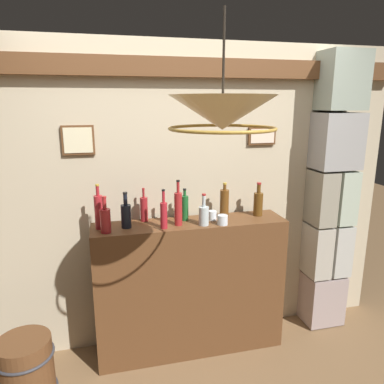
# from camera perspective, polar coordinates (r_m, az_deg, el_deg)

# --- Properties ---
(panelled_rear_partition) EXTENTS (3.58, 0.15, 2.44)m
(panelled_rear_partition) POSITION_cam_1_polar(r_m,az_deg,el_deg) (2.94, -1.36, 0.28)
(panelled_rear_partition) COLOR #BCAD8E
(panelled_rear_partition) RESTS_ON ground
(stone_pillar) EXTENTS (0.37, 0.32, 2.37)m
(stone_pillar) POSITION_cam_1_polar(r_m,az_deg,el_deg) (3.34, 20.83, -0.47)
(stone_pillar) COLOR #A08D8A
(stone_pillar) RESTS_ON ground
(bar_shelf_unit) EXTENTS (1.49, 0.33, 1.09)m
(bar_shelf_unit) POSITION_cam_1_polar(r_m,az_deg,el_deg) (2.99, -0.23, -14.75)
(bar_shelf_unit) COLOR brown
(bar_shelf_unit) RESTS_ON ground
(liquor_bottle_amaro) EXTENTS (0.07, 0.07, 0.28)m
(liquor_bottle_amaro) POSITION_cam_1_polar(r_m,az_deg,el_deg) (2.86, 5.12, -1.76)
(liquor_bottle_amaro) COLOR brown
(liquor_bottle_amaro) RESTS_ON bar_shelf_unit
(liquor_bottle_port) EXTENTS (0.06, 0.06, 0.26)m
(liquor_bottle_port) POSITION_cam_1_polar(r_m,az_deg,el_deg) (2.80, -7.57, -2.63)
(liquor_bottle_port) COLOR maroon
(liquor_bottle_port) RESTS_ON bar_shelf_unit
(liquor_bottle_vodka) EXTENTS (0.06, 0.06, 0.25)m
(liquor_bottle_vodka) POSITION_cam_1_polar(r_m,az_deg,el_deg) (2.79, -1.15, -2.44)
(liquor_bottle_vodka) COLOR #185424
(liquor_bottle_vodka) RESTS_ON bar_shelf_unit
(liquor_bottle_brandy) EXTENTS (0.07, 0.07, 0.27)m
(liquor_bottle_brandy) POSITION_cam_1_polar(r_m,az_deg,el_deg) (2.96, 10.38, -1.72)
(liquor_bottle_brandy) COLOR #593712
(liquor_bottle_brandy) RESTS_ON bar_shelf_unit
(liquor_bottle_rye) EXTENTS (0.08, 0.08, 0.24)m
(liquor_bottle_rye) POSITION_cam_1_polar(r_m,az_deg,el_deg) (2.69, 1.87, -3.59)
(liquor_bottle_rye) COLOR #AEBDC0
(liquor_bottle_rye) RESTS_ON bar_shelf_unit
(liquor_bottle_scotch) EXTENTS (0.05, 0.05, 0.29)m
(liquor_bottle_scotch) POSITION_cam_1_polar(r_m,az_deg,el_deg) (2.62, -4.46, -3.49)
(liquor_bottle_scotch) COLOR maroon
(liquor_bottle_scotch) RESTS_ON bar_shelf_unit
(liquor_bottle_vermouth) EXTENTS (0.06, 0.06, 0.33)m
(liquor_bottle_vermouth) POSITION_cam_1_polar(r_m,az_deg,el_deg) (2.68, -14.46, -2.95)
(liquor_bottle_vermouth) COLOR maroon
(liquor_bottle_vermouth) RESTS_ON bar_shelf_unit
(liquor_bottle_bourbon) EXTENTS (0.07, 0.07, 0.26)m
(liquor_bottle_bourbon) POSITION_cam_1_polar(r_m,az_deg,el_deg) (2.60, -13.48, -4.26)
(liquor_bottle_bourbon) COLOR maroon
(liquor_bottle_bourbon) RESTS_ON bar_shelf_unit
(liquor_bottle_rum) EXTENTS (0.06, 0.06, 0.34)m
(liquor_bottle_rum) POSITION_cam_1_polar(r_m,az_deg,el_deg) (2.67, -2.18, -2.52)
(liquor_bottle_rum) COLOR maroon
(liquor_bottle_rum) RESTS_ON bar_shelf_unit
(liquor_bottle_gin) EXTENTS (0.07, 0.07, 0.27)m
(liquor_bottle_gin) POSITION_cam_1_polar(r_m,az_deg,el_deg) (2.67, -10.35, -3.58)
(liquor_bottle_gin) COLOR black
(liquor_bottle_gin) RESTS_ON bar_shelf_unit
(glass_tumbler_rocks) EXTENTS (0.08, 0.08, 0.07)m
(glass_tumbler_rocks) POSITION_cam_1_polar(r_m,az_deg,el_deg) (2.72, 4.83, -4.40)
(glass_tumbler_rocks) COLOR silver
(glass_tumbler_rocks) RESTS_ON bar_shelf_unit
(glass_tumbler_highball) EXTENTS (0.07, 0.07, 0.07)m
(glass_tumbler_highball) POSITION_cam_1_polar(r_m,az_deg,el_deg) (2.81, 3.23, -3.72)
(glass_tumbler_highball) COLOR silver
(glass_tumbler_highball) RESTS_ON bar_shelf_unit
(pendant_lamp) EXTENTS (0.52, 0.52, 0.55)m
(pendant_lamp) POSITION_cam_1_polar(r_m,az_deg,el_deg) (1.76, 4.83, 12.17)
(pendant_lamp) COLOR beige
(wooden_barrel) EXTENTS (0.37, 0.37, 0.50)m
(wooden_barrel) POSITION_cam_1_polar(r_m,az_deg,el_deg) (2.88, -24.57, -24.52)
(wooden_barrel) COLOR brown
(wooden_barrel) RESTS_ON ground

